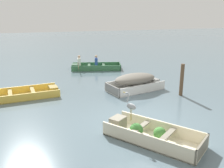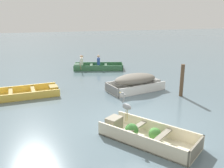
{
  "view_description": "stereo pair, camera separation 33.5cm",
  "coord_description": "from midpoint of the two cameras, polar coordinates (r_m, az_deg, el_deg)",
  "views": [
    {
      "loc": [
        -3.19,
        -6.96,
        3.49
      ],
      "look_at": [
        0.2,
        3.36,
        0.35
      ],
      "focal_mm": 40.0,
      "sensor_mm": 36.0,
      "label": 1
    },
    {
      "loc": [
        -2.87,
        -7.06,
        3.49
      ],
      "look_at": [
        0.2,
        3.36,
        0.35
      ],
      "focal_mm": 40.0,
      "sensor_mm": 36.0,
      "label": 2
    }
  ],
  "objects": [
    {
      "name": "skiff_white_near_moored",
      "position": [
        11.55,
        4.61,
        0.79
      ],
      "size": [
        2.77,
        1.79,
        0.77
      ],
      "color": "white",
      "rests_on": "ground"
    },
    {
      "name": "ground_plane",
      "position": [
        8.4,
        4.76,
        -8.5
      ],
      "size": [
        80.0,
        80.0,
        0.0
      ],
      "primitive_type": "plane",
      "color": "slate"
    },
    {
      "name": "skiff_yellow_mid_moored",
      "position": [
        11.34,
        -20.01,
        -2.25
      ],
      "size": [
        3.12,
        1.49,
        0.32
      ],
      "color": "#E5BC47",
      "rests_on": "ground"
    },
    {
      "name": "mooring_post",
      "position": [
        11.04,
        14.82,
        0.91
      ],
      "size": [
        0.16,
        0.16,
        1.39
      ],
      "primitive_type": "cylinder",
      "color": "brown",
      "rests_on": "ground"
    },
    {
      "name": "heron_on_dinghy",
      "position": [
        7.21,
        2.99,
        -4.95
      ],
      "size": [
        0.3,
        0.43,
        0.84
      ],
      "color": "olive",
      "rests_on": "dinghy_cream_foreground"
    },
    {
      "name": "rowboat_green_with_crew",
      "position": [
        15.88,
        -4.96,
        4.03
      ],
      "size": [
        3.25,
        2.38,
        0.9
      ],
      "color": "#387047",
      "rests_on": "ground"
    },
    {
      "name": "dinghy_cream_foreground",
      "position": [
        7.26,
        6.88,
        -11.25
      ],
      "size": [
        2.48,
        2.84,
        0.44
      ],
      "color": "beige",
      "rests_on": "ground"
    }
  ]
}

